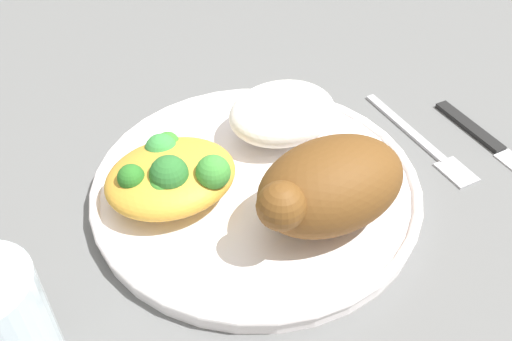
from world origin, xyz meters
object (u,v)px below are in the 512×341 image
(fork, at_px, (423,141))
(rice_pile, at_px, (282,113))
(water_glass, at_px, (1,336))
(plate, at_px, (256,187))
(mac_cheese_with_broccoli, at_px, (171,175))
(roasted_chicken, at_px, (328,186))
(knife, at_px, (500,149))

(fork, bearing_deg, rice_pile, -27.15)
(rice_pile, bearing_deg, water_glass, 24.97)
(plate, bearing_deg, water_glass, 19.93)
(mac_cheese_with_broccoli, bearing_deg, water_glass, 33.55)
(fork, distance_m, water_glass, 0.37)
(roasted_chicken, height_order, rice_pile, roasted_chicken)
(plate, bearing_deg, mac_cheese_with_broccoli, -16.20)
(water_glass, bearing_deg, plate, -160.07)
(plate, xyz_separation_m, roasted_chicken, (-0.03, 0.06, 0.04))
(fork, xyz_separation_m, knife, (-0.05, 0.04, 0.00))
(roasted_chicken, relative_size, mac_cheese_with_broccoli, 1.20)
(plate, relative_size, fork, 1.85)
(fork, distance_m, knife, 0.07)
(water_glass, bearing_deg, knife, -177.72)
(rice_pile, xyz_separation_m, fork, (-0.11, 0.06, -0.03))
(plate, xyz_separation_m, mac_cheese_with_broccoli, (0.06, -0.02, 0.03))
(plate, bearing_deg, fork, 175.04)
(fork, bearing_deg, mac_cheese_with_broccoli, -8.19)
(rice_pile, distance_m, knife, 0.20)
(rice_pile, relative_size, water_glass, 1.00)
(knife, distance_m, water_glass, 0.42)
(rice_pile, bearing_deg, roasted_chicken, 76.79)
(knife, relative_size, water_glass, 2.00)
(roasted_chicken, height_order, water_glass, water_glass)
(mac_cheese_with_broccoli, height_order, knife, mac_cheese_with_broccoli)
(plate, relative_size, rice_pile, 2.78)
(rice_pile, bearing_deg, knife, 148.78)
(plate, height_order, knife, plate)
(rice_pile, height_order, water_glass, water_glass)
(plate, height_order, mac_cheese_with_broccoli, mac_cheese_with_broccoli)
(plate, bearing_deg, roasted_chicken, 112.50)
(rice_pile, bearing_deg, plate, 41.46)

